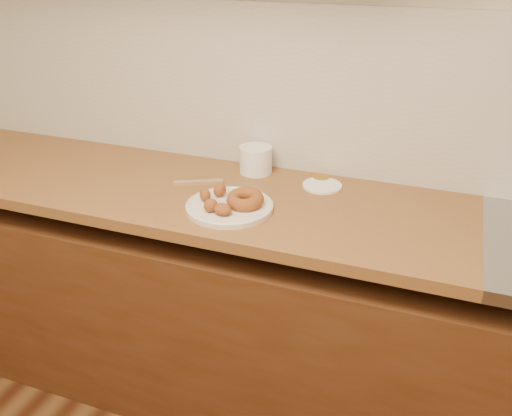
# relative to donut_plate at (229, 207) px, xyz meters

# --- Properties ---
(wall_back) EXTENTS (4.00, 0.02, 2.70)m
(wall_back) POSITION_rel_donut_plate_xyz_m (0.28, 0.42, 0.44)
(wall_back) COLOR beige
(wall_back) RESTS_ON ground
(base_cabinet) EXTENTS (3.60, 0.60, 0.77)m
(base_cabinet) POSITION_rel_donut_plate_xyz_m (0.28, 0.11, -0.52)
(base_cabinet) COLOR #4E2D19
(base_cabinet) RESTS_ON floor
(butcher_block) EXTENTS (2.30, 0.62, 0.04)m
(butcher_block) POSITION_rel_donut_plate_xyz_m (-0.37, 0.11, -0.03)
(butcher_block) COLOR brown
(butcher_block) RESTS_ON base_cabinet
(backsplash) EXTENTS (3.60, 0.02, 0.60)m
(backsplash) POSITION_rel_donut_plate_xyz_m (0.28, 0.41, 0.29)
(backsplash) COLOR #BAB7A8
(backsplash) RESTS_ON wall_back
(donut_plate) EXTENTS (0.29, 0.29, 0.02)m
(donut_plate) POSITION_rel_donut_plate_xyz_m (0.00, 0.00, 0.00)
(donut_plate) COLOR silver
(donut_plate) RESTS_ON butcher_block
(ring_donut) EXTENTS (0.13, 0.13, 0.06)m
(ring_donut) POSITION_rel_donut_plate_xyz_m (0.05, 0.01, 0.03)
(ring_donut) COLOR brown
(ring_donut) RESTS_ON donut_plate
(fried_dough_chunks) EXTENTS (0.16, 0.18, 0.05)m
(fried_dough_chunks) POSITION_rel_donut_plate_xyz_m (-0.04, -0.03, 0.03)
(fried_dough_chunks) COLOR brown
(fried_dough_chunks) RESTS_ON donut_plate
(plastic_tub) EXTENTS (0.12, 0.12, 0.10)m
(plastic_tub) POSITION_rel_donut_plate_xyz_m (-0.03, 0.32, 0.04)
(plastic_tub) COLOR white
(plastic_tub) RESTS_ON butcher_block
(tub_lid) EXTENTS (0.17, 0.17, 0.01)m
(tub_lid) POSITION_rel_donut_plate_xyz_m (0.24, 0.28, -0.00)
(tub_lid) COLOR white
(tub_lid) RESTS_ON butcher_block
(brass_jar_lid) EXTENTS (0.08, 0.08, 0.01)m
(brass_jar_lid) POSITION_rel_donut_plate_xyz_m (0.22, 0.34, -0.00)
(brass_jar_lid) COLOR #B48C1D
(brass_jar_lid) RESTS_ON butcher_block
(wooden_utensil) EXTENTS (0.17, 0.10, 0.01)m
(wooden_utensil) POSITION_rel_donut_plate_xyz_m (-0.18, 0.14, -0.00)
(wooden_utensil) COLOR #96754B
(wooden_utensil) RESTS_ON butcher_block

